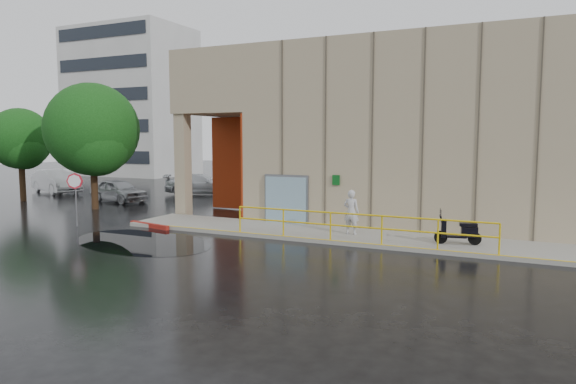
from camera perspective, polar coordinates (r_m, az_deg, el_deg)
name	(u,v)px	position (r m, az deg, el deg)	size (l,w,h in m)	color
ground	(206,253)	(17.59, -9.15, -6.67)	(120.00, 120.00, 0.00)	black
sidewalk	(360,237)	(19.88, 7.98, -4.96)	(20.00, 3.00, 0.15)	gray
building	(423,130)	(25.58, 14.80, 6.64)	(20.00, 10.17, 8.00)	tan
guardrail	(356,227)	(18.43, 7.52, -3.91)	(9.56, 0.06, 1.03)	yellow
distant_building	(132,103)	(56.66, -16.98, 9.47)	(12.00, 8.08, 15.00)	#B9B8B4
person	(351,212)	(19.85, 7.05, -2.23)	(0.63, 0.41, 1.72)	silver
scooter	(459,224)	(18.80, 18.43, -3.44)	(1.61, 0.83, 1.22)	black
stop_sign	(75,187)	(24.06, -22.58, 0.51)	(0.63, 0.39, 2.34)	slate
red_curb	(149,225)	(22.98, -15.16, -3.59)	(2.40, 0.18, 0.18)	maroon
puddle	(142,242)	(19.93, -15.92, -5.32)	(6.33, 3.90, 0.01)	black
car_a	(119,191)	(32.53, -18.31, 0.16)	(1.63, 4.05, 1.38)	#ABAEB2
car_b	(56,181)	(39.44, -24.37, 1.09)	(1.73, 4.98, 1.64)	white
car_c	(200,184)	(35.65, -9.75, 0.87)	(1.95, 4.79, 1.39)	silver
tree_near	(93,133)	(29.38, -20.83, 6.14)	(4.94, 4.94, 6.77)	black
tree_far	(21,141)	(34.93, -27.53, 5.03)	(3.68, 3.68, 5.64)	black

